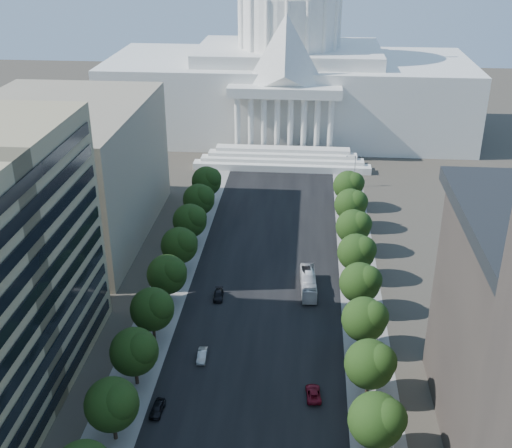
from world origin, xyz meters
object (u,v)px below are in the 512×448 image
(car_red, at_px, (313,394))
(car_dark_b, at_px, (218,295))
(car_dark_a, at_px, (157,409))
(car_silver, at_px, (202,355))
(city_bus, at_px, (308,283))

(car_red, height_order, car_dark_b, car_red)
(car_red, distance_m, car_dark_b, 32.81)
(car_red, bearing_deg, car_dark_b, -61.08)
(car_dark_a, height_order, car_silver, car_dark_a)
(car_red, distance_m, city_bus, 31.55)
(city_bus, bearing_deg, car_dark_a, -124.25)
(car_dark_a, relative_size, city_bus, 0.36)
(car_dark_b, distance_m, city_bus, 17.89)
(car_silver, bearing_deg, car_dark_b, 87.23)
(car_dark_a, height_order, car_dark_b, car_dark_a)
(car_dark_a, distance_m, city_bus, 42.98)
(car_dark_a, relative_size, car_dark_b, 0.96)
(car_silver, distance_m, city_bus, 29.30)
(car_silver, relative_size, car_dark_b, 0.94)
(car_silver, distance_m, car_red, 20.19)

